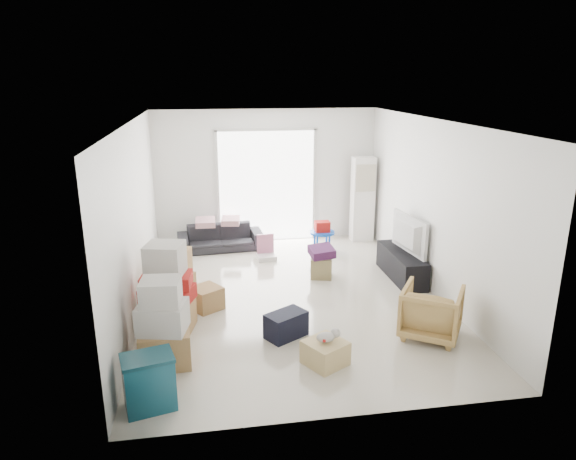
% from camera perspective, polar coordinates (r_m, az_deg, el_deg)
% --- Properties ---
extents(room_shell, '(4.98, 6.48, 3.18)m').
position_cam_1_polar(room_shell, '(7.64, 0.31, 1.84)').
color(room_shell, beige).
rests_on(room_shell, ground).
extents(sliding_door, '(2.10, 0.04, 2.33)m').
position_cam_1_polar(sliding_door, '(10.54, -2.39, 5.38)').
color(sliding_door, white).
rests_on(sliding_door, room_shell).
extents(ac_tower, '(0.45, 0.30, 1.75)m').
position_cam_1_polar(ac_tower, '(10.71, 8.28, 3.39)').
color(ac_tower, white).
rests_on(ac_tower, room_shell).
extents(tv_console, '(0.42, 1.39, 0.46)m').
position_cam_1_polar(tv_console, '(8.96, 12.50, -3.80)').
color(tv_console, black).
rests_on(tv_console, room_shell).
extents(television, '(0.75, 1.15, 0.14)m').
position_cam_1_polar(television, '(8.86, 12.62, -1.96)').
color(television, black).
rests_on(television, tv_console).
extents(sofa, '(1.69, 0.61, 0.65)m').
position_cam_1_polar(sofa, '(10.23, -7.55, -0.41)').
color(sofa, '#232327').
rests_on(sofa, room_shell).
extents(pillow_left, '(0.41, 0.33, 0.13)m').
position_cam_1_polar(pillow_left, '(10.12, -9.20, 1.62)').
color(pillow_left, '#D59BA7').
rests_on(pillow_left, sofa).
extents(pillow_right, '(0.41, 0.35, 0.13)m').
position_cam_1_polar(pillow_right, '(10.17, -6.43, 1.79)').
color(pillow_right, '#D59BA7').
rests_on(pillow_right, sofa).
extents(armchair, '(0.99, 0.98, 0.76)m').
position_cam_1_polar(armchair, '(7.06, 15.66, -8.51)').
color(armchair, tan).
rests_on(armchair, room_shell).
extents(storage_bins, '(0.59, 0.48, 0.60)m').
position_cam_1_polar(storage_bins, '(5.68, -15.19, -15.99)').
color(storage_bins, '#13495A').
rests_on(storage_bins, room_shell).
extents(box_stack_a, '(0.62, 0.55, 1.08)m').
position_cam_1_polar(box_stack_a, '(6.30, -13.68, -10.45)').
color(box_stack_a, '#A67A4B').
rests_on(box_stack_a, room_shell).
extents(box_stack_b, '(0.78, 0.73, 1.24)m').
position_cam_1_polar(box_stack_b, '(7.05, -13.24, -6.94)').
color(box_stack_b, '#A67A4B').
rests_on(box_stack_b, room_shell).
extents(box_stack_c, '(0.65, 0.60, 0.78)m').
position_cam_1_polar(box_stack_c, '(8.12, -12.48, -4.87)').
color(box_stack_c, '#A67A4B').
rests_on(box_stack_c, room_shell).
extents(loose_box, '(0.56, 0.56, 0.34)m').
position_cam_1_polar(loose_box, '(7.74, -9.07, -7.47)').
color(loose_box, '#A67A4B').
rests_on(loose_box, room_shell).
extents(duffel_bag, '(0.62, 0.55, 0.34)m').
position_cam_1_polar(duffel_bag, '(6.87, -0.22, -10.49)').
color(duffel_bag, black).
rests_on(duffel_bag, room_shell).
extents(ottoman, '(0.43, 0.43, 0.36)m').
position_cam_1_polar(ottoman, '(8.82, 3.72, -4.13)').
color(ottoman, '#8A7D50').
rests_on(ottoman, room_shell).
extents(blanket, '(0.42, 0.42, 0.14)m').
position_cam_1_polar(blanket, '(8.74, 3.75, -2.60)').
color(blanket, '#502051').
rests_on(blanket, ottoman).
extents(kids_table, '(0.49, 0.49, 0.62)m').
position_cam_1_polar(kids_table, '(9.98, 3.81, -0.04)').
color(kids_table, blue).
rests_on(kids_table, room_shell).
extents(toy_walker, '(0.37, 0.34, 0.46)m').
position_cam_1_polar(toy_walker, '(9.70, -2.46, -2.47)').
color(toy_walker, silver).
rests_on(toy_walker, room_shell).
extents(wood_crate, '(0.60, 0.60, 0.29)m').
position_cam_1_polar(wood_crate, '(6.31, 4.16, -13.44)').
color(wood_crate, tan).
rests_on(wood_crate, room_shell).
extents(plush_bunny, '(0.30, 0.18, 0.15)m').
position_cam_1_polar(plush_bunny, '(6.22, 4.49, -11.66)').
color(plush_bunny, '#B2ADA8').
rests_on(plush_bunny, wood_crate).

